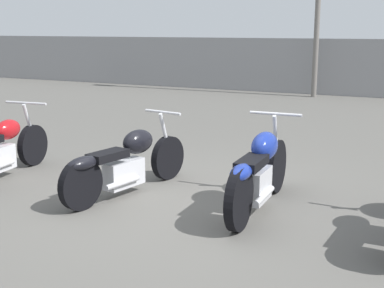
# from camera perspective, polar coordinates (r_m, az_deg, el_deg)

# --- Properties ---
(ground_plane) EXTENTS (60.00, 60.00, 0.00)m
(ground_plane) POSITION_cam_1_polar(r_m,az_deg,el_deg) (6.48, -1.47, -6.26)
(ground_plane) COLOR #5B5954
(fence_back) EXTENTS (40.00, 0.04, 1.74)m
(fence_back) POSITION_cam_1_polar(r_m,az_deg,el_deg) (17.08, 16.70, 7.78)
(fence_back) COLOR gray
(fence_back) RESTS_ON ground_plane
(motorcycle_slot_2) EXTENTS (0.68, 2.19, 0.97)m
(motorcycle_slot_2) POSITION_cam_1_polar(r_m,az_deg,el_deg) (6.75, -7.11, -1.97)
(motorcycle_slot_2) COLOR black
(motorcycle_slot_2) RESTS_ON ground_plane
(motorcycle_slot_3) EXTENTS (0.65, 2.13, 1.05)m
(motorcycle_slot_3) POSITION_cam_1_polar(r_m,az_deg,el_deg) (6.14, 7.17, -2.88)
(motorcycle_slot_3) COLOR black
(motorcycle_slot_3) RESTS_ON ground_plane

